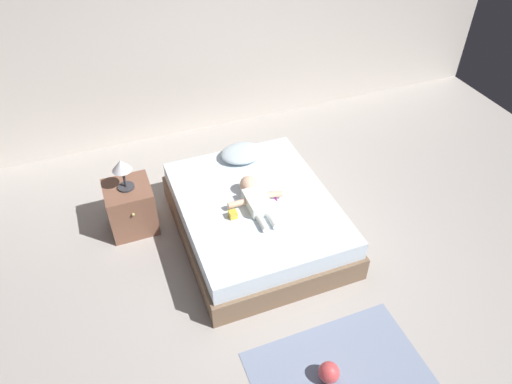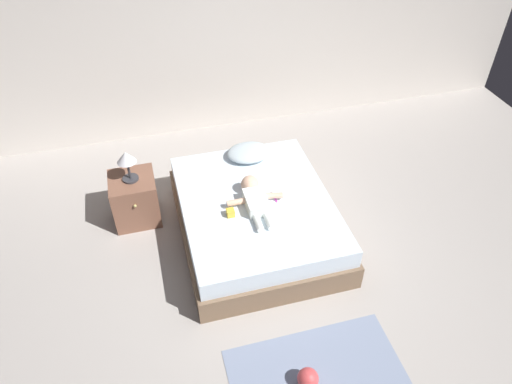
# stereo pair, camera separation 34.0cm
# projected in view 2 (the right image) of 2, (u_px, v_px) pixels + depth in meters

# --- Properties ---
(ground_plane) EXTENTS (8.00, 8.00, 0.00)m
(ground_plane) POSITION_uv_depth(u_px,v_px,m) (288.00, 307.00, 4.03)
(ground_plane) COLOR #AFA7A1
(wall_behind_bed) EXTENTS (8.00, 0.12, 2.72)m
(wall_behind_bed) POSITION_uv_depth(u_px,v_px,m) (211.00, 20.00, 5.34)
(wall_behind_bed) COLOR silver
(wall_behind_bed) RESTS_ON ground_plane
(bed) EXTENTS (1.43, 1.79, 0.43)m
(bed) POSITION_uv_depth(u_px,v_px,m) (256.00, 217.00, 4.56)
(bed) COLOR brown
(bed) RESTS_ON ground_plane
(pillow) EXTENTS (0.45, 0.36, 0.12)m
(pillow) POSITION_uv_depth(u_px,v_px,m) (249.00, 152.00, 4.90)
(pillow) COLOR silver
(pillow) RESTS_ON bed
(baby) EXTENTS (0.53, 0.65, 0.17)m
(baby) POSITION_uv_depth(u_px,v_px,m) (255.00, 198.00, 4.35)
(baby) COLOR white
(baby) RESTS_ON bed
(toothbrush) EXTENTS (0.02, 0.14, 0.02)m
(toothbrush) POSITION_uv_depth(u_px,v_px,m) (274.00, 197.00, 4.45)
(toothbrush) COLOR #B034A9
(toothbrush) RESTS_ON bed
(nightstand) EXTENTS (0.44, 0.47, 0.50)m
(nightstand) POSITION_uv_depth(u_px,v_px,m) (135.00, 199.00, 4.71)
(nightstand) COLOR brown
(nightstand) RESTS_ON ground_plane
(lamp) EXTENTS (0.18, 0.18, 0.32)m
(lamp) POSITION_uv_depth(u_px,v_px,m) (127.00, 160.00, 4.40)
(lamp) COLOR #333338
(lamp) RESTS_ON nightstand
(rug) EXTENTS (1.31, 0.88, 0.01)m
(rug) POSITION_uv_depth(u_px,v_px,m) (320.00, 382.00, 3.52)
(rug) COLOR #7F8DA9
(rug) RESTS_ON ground_plane
(toy_ball) EXTENTS (0.16, 0.16, 0.16)m
(toy_ball) POSITION_uv_depth(u_px,v_px,m) (308.00, 379.00, 3.46)
(toy_ball) COLOR #DA484B
(toy_ball) RESTS_ON rug
(toy_block) EXTENTS (0.07, 0.07, 0.07)m
(toy_block) POSITION_uv_depth(u_px,v_px,m) (230.00, 213.00, 4.24)
(toy_block) COLOR yellow
(toy_block) RESTS_ON bed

